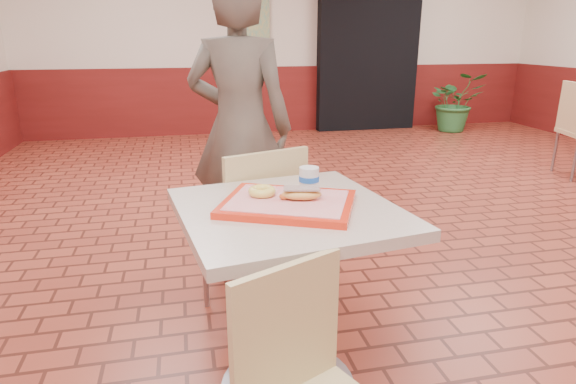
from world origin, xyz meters
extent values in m
cube|color=maroon|center=(0.00, 0.00, 0.00)|extent=(8.00, 10.00, 0.01)
cube|color=beige|center=(0.00, 5.00, 1.50)|extent=(8.00, 0.01, 3.00)
cube|color=#5F1412|center=(0.00, 4.98, 0.50)|extent=(8.00, 0.04, 1.00)
cube|color=black|center=(1.20, 4.88, 1.10)|extent=(1.60, 0.22, 2.20)
cube|color=gray|center=(-0.60, 4.94, 1.60)|extent=(0.50, 0.03, 1.20)
cube|color=#B6A592|center=(-1.33, -0.82, 0.81)|extent=(0.79, 0.79, 0.04)
cylinder|color=gray|center=(-1.33, -0.82, 0.39)|extent=(0.09, 0.09, 0.79)
cube|color=tan|center=(-1.43, -1.29, 0.62)|extent=(0.36, 0.18, 0.42)
cube|color=tan|center=(-1.39, -0.18, 0.44)|extent=(0.55, 0.55, 0.04)
cube|color=tan|center=(-1.33, -0.37, 0.70)|extent=(0.42, 0.17, 0.48)
cylinder|color=gray|center=(-1.28, 0.05, 0.21)|extent=(0.03, 0.03, 0.42)
cylinder|color=gray|center=(-1.63, -0.07, 0.21)|extent=(0.03, 0.03, 0.42)
cylinder|color=gray|center=(-1.15, -0.30, 0.21)|extent=(0.03, 0.03, 0.42)
cylinder|color=gray|center=(-1.51, -0.42, 0.21)|extent=(0.03, 0.03, 0.42)
imported|color=brown|center=(-1.35, 0.47, 0.90)|extent=(0.77, 0.64, 1.80)
cube|color=red|center=(-1.33, -0.82, 0.84)|extent=(0.48, 0.37, 0.03)
cube|color=#E18585|center=(-1.33, -0.82, 0.86)|extent=(0.42, 0.32, 0.00)
torus|color=#E5C953|center=(-1.41, -0.75, 0.88)|extent=(0.13, 0.13, 0.03)
ellipsoid|color=gold|center=(-1.28, -0.83, 0.88)|extent=(0.16, 0.11, 0.04)
cube|color=beige|center=(-1.28, -0.83, 0.91)|extent=(0.14, 0.09, 0.01)
ellipsoid|color=#BE4C1A|center=(-1.34, -0.81, 0.87)|extent=(0.04, 0.03, 0.02)
cylinder|color=silver|center=(-1.23, -0.74, 0.91)|extent=(0.08, 0.08, 0.10)
cylinder|color=blue|center=(-1.23, -0.74, 0.92)|extent=(0.08, 0.08, 0.02)
cube|color=#DFC086|center=(2.27, 1.79, 0.74)|extent=(0.13, 0.45, 0.50)
cylinder|color=gray|center=(2.24, 1.59, 0.22)|extent=(0.03, 0.03, 0.45)
cylinder|color=gray|center=(2.32, 1.98, 0.22)|extent=(0.03, 0.03, 0.45)
imported|color=#2C6F34|center=(2.51, 4.40, 0.46)|extent=(0.95, 0.86, 0.92)
camera|label=1|loc=(-1.69, -2.48, 1.44)|focal=30.00mm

